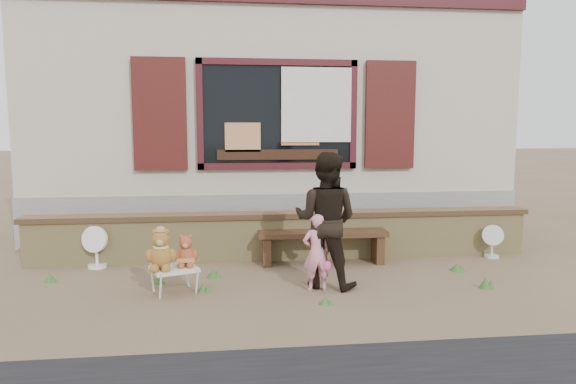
{
  "coord_description": "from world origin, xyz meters",
  "views": [
    {
      "loc": [
        -0.79,
        -6.08,
        1.83
      ],
      "look_at": [
        0.0,
        0.6,
        1.0
      ],
      "focal_mm": 32.0,
      "sensor_mm": 36.0,
      "label": 1
    }
  ],
  "objects": [
    {
      "name": "ground",
      "position": [
        0.0,
        0.0,
        0.0
      ],
      "size": [
        80.0,
        80.0,
        0.0
      ],
      "primitive_type": "plane",
      "color": "brown",
      "rests_on": "ground"
    },
    {
      "name": "shopfront",
      "position": [
        0.0,
        4.49,
        2.0
      ],
      "size": [
        8.04,
        5.13,
        4.0
      ],
      "color": "#AAA089",
      "rests_on": "ground"
    },
    {
      "name": "brick_wall",
      "position": [
        0.0,
        1.0,
        0.34
      ],
      "size": [
        7.1,
        0.36,
        0.67
      ],
      "color": "tan",
      "rests_on": "ground"
    },
    {
      "name": "bench",
      "position": [
        0.49,
        0.67,
        0.33
      ],
      "size": [
        1.77,
        0.43,
        0.45
      ],
      "rotation": [
        0.0,
        0.0,
        -0.03
      ],
      "color": "#382313",
      "rests_on": "ground"
    },
    {
      "name": "folding_chair",
      "position": [
        -1.4,
        -0.39,
        0.27
      ],
      "size": [
        0.6,
        0.57,
        0.29
      ],
      "rotation": [
        0.0,
        0.0,
        0.37
      ],
      "color": "silver",
      "rests_on": "ground"
    },
    {
      "name": "teddy_bear_left",
      "position": [
        -1.53,
        -0.44,
        0.52
      ],
      "size": [
        0.42,
        0.39,
        0.46
      ],
      "primitive_type": null,
      "rotation": [
        0.0,
        0.0,
        0.37
      ],
      "color": "brown",
      "rests_on": "folding_chair"
    },
    {
      "name": "teddy_bear_right",
      "position": [
        -1.27,
        -0.34,
        0.48
      ],
      "size": [
        0.33,
        0.31,
        0.36
      ],
      "primitive_type": null,
      "rotation": [
        0.0,
        0.0,
        0.37
      ],
      "color": "brown",
      "rests_on": "folding_chair"
    },
    {
      "name": "child",
      "position": [
        0.2,
        -0.5,
        0.44
      ],
      "size": [
        0.34,
        0.24,
        0.89
      ],
      "primitive_type": "imported",
      "rotation": [
        0.0,
        0.0,
        3.24
      ],
      "color": "pink",
      "rests_on": "ground"
    },
    {
      "name": "adult",
      "position": [
        0.33,
        -0.34,
        0.78
      ],
      "size": [
        0.95,
        0.88,
        1.57
      ],
      "primitive_type": "imported",
      "rotation": [
        0.0,
        0.0,
        2.67
      ],
      "color": "black",
      "rests_on": "ground"
    },
    {
      "name": "fan_left",
      "position": [
        -2.53,
        0.8,
        0.28
      ],
      "size": [
        0.37,
        0.24,
        0.57
      ],
      "rotation": [
        0.0,
        0.0,
        -0.32
      ],
      "color": "white",
      "rests_on": "ground"
    },
    {
      "name": "fan_right",
      "position": [
        2.95,
        0.71,
        0.24
      ],
      "size": [
        0.31,
        0.2,
        0.48
      ],
      "rotation": [
        0.0,
        0.0,
        -0.35
      ],
      "color": "silver",
      "rests_on": "ground"
    },
    {
      "name": "grass_tufts",
      "position": [
        -0.09,
        -0.17,
        0.05
      ],
      "size": [
        5.23,
        1.3,
        0.13
      ],
      "color": "#356327",
      "rests_on": "ground"
    }
  ]
}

